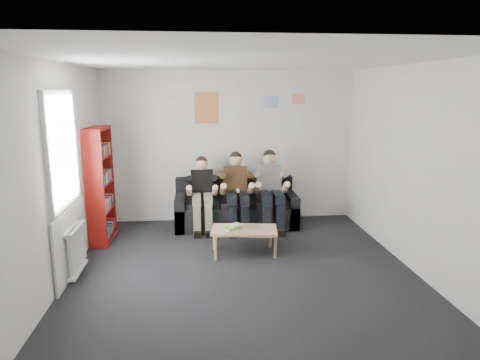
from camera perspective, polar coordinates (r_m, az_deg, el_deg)
The scene contains 14 objects.
room_shell at distance 5.30m, azimuth 0.58°, elevation 0.92°, with size 5.00×5.00×5.00m.
sofa at distance 7.59m, azimuth -0.58°, elevation -3.88°, with size 2.11×0.86×0.82m.
bookshelf at distance 7.03m, azimuth -18.05°, elevation -0.64°, with size 0.27×0.81×1.80m.
coffee_table at distance 6.28m, azimuth 0.56°, elevation -6.92°, with size 0.95×0.52×0.38m.
game_cases at distance 6.23m, azimuth -0.91°, elevation -6.33°, with size 0.25×0.23×0.06m.
person_left at distance 7.29m, azimuth -5.06°, elevation -1.88°, with size 0.38×0.81×1.25m.
person_middle at distance 7.30m, azimuth -0.45°, elevation -1.59°, with size 0.41×0.88×1.32m.
person_right at distance 7.38m, azimuth 4.11°, elevation -1.41°, with size 0.42×0.91×1.35m.
radiator at distance 5.95m, azimuth -20.98°, elevation -8.66°, with size 0.10×0.64×0.60m.
window at distance 5.77m, azimuth -22.19°, elevation -2.32°, with size 0.05×1.30×2.36m.
poster_large at distance 7.67m, azimuth -4.50°, elevation 9.58°, with size 0.42×0.01×0.55m, color gold.
poster_blue at distance 7.77m, azimuth 4.13°, elevation 10.35°, with size 0.25×0.01×0.20m, color #4698EF.
poster_pink at distance 7.87m, azimuth 7.79°, elevation 10.66°, with size 0.22×0.01×0.18m, color #D64285.
poster_sign at distance 7.67m, azimuth -9.09°, elevation 10.96°, with size 0.20×0.01×0.14m, color silver.
Camera 1 is at (-0.57, -5.17, 2.36)m, focal length 32.00 mm.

